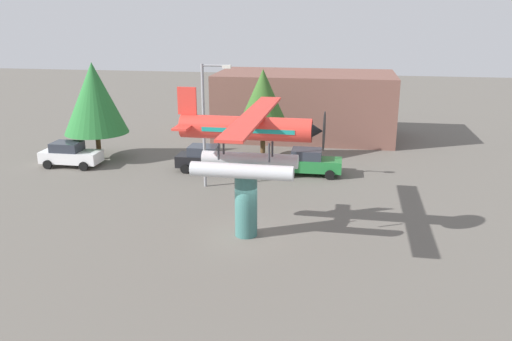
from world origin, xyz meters
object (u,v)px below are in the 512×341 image
(display_pedestal, at_px, (246,204))
(car_mid_black, at_px, (207,158))
(streetlight_primary, at_px, (207,117))
(car_far_green, at_px, (309,162))
(car_near_white, at_px, (70,154))
(floatplane_monument, at_px, (248,138))
(storefront_building, at_px, (305,105))
(tree_east, at_px, (263,101))
(tree_west, at_px, (94,98))

(display_pedestal, bearing_deg, car_mid_black, 114.23)
(display_pedestal, bearing_deg, streetlight_primary, 117.74)
(car_far_green, height_order, streetlight_primary, streetlight_primary)
(car_near_white, bearing_deg, car_mid_black, 3.13)
(floatplane_monument, relative_size, storefront_building, 0.69)
(tree_east, bearing_deg, storefront_building, 73.66)
(car_near_white, bearing_deg, tree_east, 16.09)
(floatplane_monument, bearing_deg, tree_east, 96.75)
(storefront_building, bearing_deg, streetlight_primary, -108.13)
(streetlight_primary, distance_m, tree_west, 10.90)
(display_pedestal, xyz_separation_m, car_near_white, (-14.53, 9.88, -0.75))
(storefront_building, bearing_deg, tree_east, -106.34)
(car_near_white, relative_size, car_mid_black, 1.00)
(display_pedestal, xyz_separation_m, floatplane_monument, (0.13, -0.00, 3.30))
(display_pedestal, bearing_deg, tree_east, 95.22)
(tree_west, bearing_deg, streetlight_primary, -27.27)
(car_far_green, distance_m, streetlight_primary, 7.93)
(floatplane_monument, bearing_deg, car_near_white, 147.02)
(streetlight_primary, distance_m, tree_east, 7.09)
(floatplane_monument, distance_m, storefront_building, 22.13)
(car_mid_black, height_order, storefront_building, storefront_building)
(car_near_white, bearing_deg, storefront_building, 37.65)
(floatplane_monument, relative_size, car_near_white, 2.48)
(storefront_building, relative_size, tree_west, 2.11)
(floatplane_monument, xyz_separation_m, tree_east, (-1.38, 13.71, -0.50))
(display_pedestal, relative_size, storefront_building, 0.22)
(car_mid_black, relative_size, tree_west, 0.59)
(car_mid_black, xyz_separation_m, car_far_green, (7.08, 0.21, 0.00))
(car_mid_black, relative_size, storefront_building, 0.28)
(floatplane_monument, bearing_deg, tree_west, 139.29)
(floatplane_monument, xyz_separation_m, car_far_green, (2.26, 10.62, -4.06))
(floatplane_monument, xyz_separation_m, car_mid_black, (-4.82, 10.42, -4.06))
(display_pedestal, height_order, car_far_green, display_pedestal)
(car_mid_black, distance_m, tree_west, 9.61)
(car_far_green, relative_size, tree_west, 0.59)
(storefront_building, height_order, tree_west, tree_west)
(display_pedestal, distance_m, storefront_building, 22.06)
(display_pedestal, relative_size, car_mid_black, 0.78)
(car_mid_black, bearing_deg, car_far_green, 1.66)
(car_far_green, height_order, tree_west, tree_west)
(car_mid_black, distance_m, tree_east, 5.94)
(tree_west, bearing_deg, car_mid_black, -10.65)
(floatplane_monument, bearing_deg, car_far_green, 78.96)
(tree_east, bearing_deg, tree_west, -172.25)
(tree_east, bearing_deg, display_pedestal, -84.78)
(tree_west, bearing_deg, car_far_green, -5.19)
(car_near_white, height_order, tree_west, tree_west)
(car_near_white, height_order, car_far_green, same)
(car_near_white, relative_size, streetlight_primary, 0.55)
(tree_west, bearing_deg, storefront_building, 34.29)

